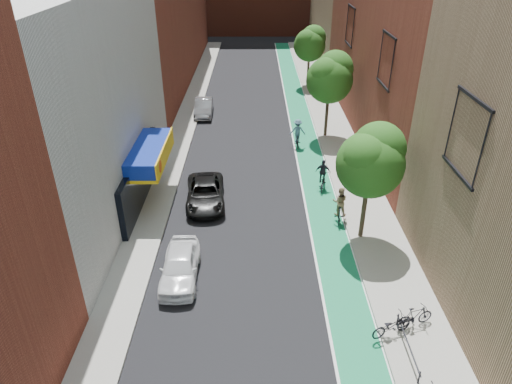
{
  "coord_description": "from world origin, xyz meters",
  "views": [
    {
      "loc": [
        -0.04,
        -10.02,
        14.19
      ],
      "look_at": [
        0.03,
        12.36,
        1.5
      ],
      "focal_mm": 32.0,
      "sensor_mm": 36.0,
      "label": 1
    }
  ],
  "objects_px": {
    "cyclist_lane_mid": "(323,178)",
    "cyclist_lane_near": "(339,207)",
    "parked_car_white": "(180,266)",
    "parked_car_silver": "(204,107)",
    "parked_car_black": "(205,193)",
    "cyclist_lane_far": "(297,134)"
  },
  "relations": [
    {
      "from": "parked_car_white",
      "to": "cyclist_lane_mid",
      "type": "distance_m",
      "value": 11.71
    },
    {
      "from": "parked_car_white",
      "to": "parked_car_silver",
      "type": "relative_size",
      "value": 0.97
    },
    {
      "from": "parked_car_black",
      "to": "cyclist_lane_mid",
      "type": "distance_m",
      "value": 7.5
    },
    {
      "from": "parked_car_silver",
      "to": "parked_car_black",
      "type": "bearing_deg",
      "value": -85.94
    },
    {
      "from": "parked_car_black",
      "to": "cyclist_lane_far",
      "type": "xyz_separation_m",
      "value": [
        6.2,
        8.44,
        0.32
      ]
    },
    {
      "from": "cyclist_lane_mid",
      "to": "cyclist_lane_near",
      "type": "bearing_deg",
      "value": 109.24
    },
    {
      "from": "cyclist_lane_mid",
      "to": "parked_car_white",
      "type": "bearing_deg",
      "value": 60.91
    },
    {
      "from": "cyclist_lane_mid",
      "to": "parked_car_silver",
      "type": "bearing_deg",
      "value": -44.15
    },
    {
      "from": "parked_car_black",
      "to": "cyclist_lane_far",
      "type": "height_order",
      "value": "cyclist_lane_far"
    },
    {
      "from": "parked_car_white",
      "to": "cyclist_lane_near",
      "type": "distance_m",
      "value": 9.61
    },
    {
      "from": "cyclist_lane_far",
      "to": "cyclist_lane_mid",
      "type": "bearing_deg",
      "value": 98.29
    },
    {
      "from": "cyclist_lane_near",
      "to": "parked_car_white",
      "type": "bearing_deg",
      "value": 39.4
    },
    {
      "from": "cyclist_lane_near",
      "to": "cyclist_lane_mid",
      "type": "xyz_separation_m",
      "value": [
        -0.43,
        3.78,
        -0.16
      ]
    },
    {
      "from": "parked_car_white",
      "to": "parked_car_black",
      "type": "height_order",
      "value": "parked_car_white"
    },
    {
      "from": "parked_car_white",
      "to": "cyclist_lane_far",
      "type": "distance_m",
      "value": 16.74
    },
    {
      "from": "parked_car_silver",
      "to": "cyclist_lane_near",
      "type": "bearing_deg",
      "value": -63.72
    },
    {
      "from": "parked_car_silver",
      "to": "parked_car_white",
      "type": "bearing_deg",
      "value": -89.14
    },
    {
      "from": "cyclist_lane_far",
      "to": "parked_car_black",
      "type": "bearing_deg",
      "value": 52.77
    },
    {
      "from": "parked_car_black",
      "to": "parked_car_silver",
      "type": "xyz_separation_m",
      "value": [
        -1.6,
        15.45,
        0.04
      ]
    },
    {
      "from": "cyclist_lane_near",
      "to": "cyclist_lane_far",
      "type": "bearing_deg",
      "value": -73.31
    },
    {
      "from": "parked_car_white",
      "to": "parked_car_silver",
      "type": "xyz_separation_m",
      "value": [
        -1.06,
        22.33,
        -0.0
      ]
    },
    {
      "from": "parked_car_white",
      "to": "cyclist_lane_mid",
      "type": "height_order",
      "value": "cyclist_lane_mid"
    }
  ]
}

